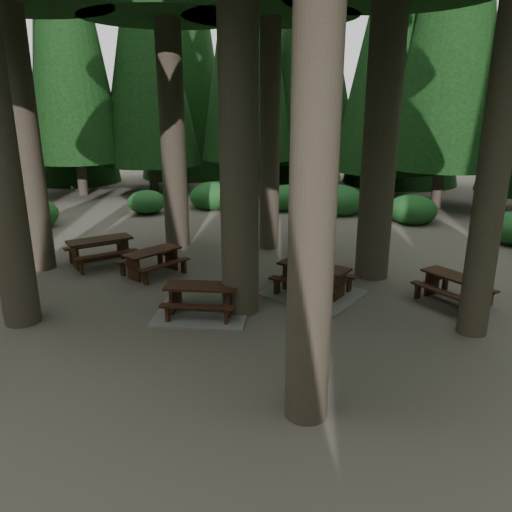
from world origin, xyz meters
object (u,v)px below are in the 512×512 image
Objects in this scene: picnic_table_b at (153,259)px; picnic_table_c at (313,284)px; picnic_table_f at (100,248)px; picnic_table_d at (454,285)px; picnic_table_a at (202,305)px.

picnic_table_c is (4.41, 1.18, -0.21)m from picnic_table_b.
picnic_table_b is 1.94m from picnic_table_f.
picnic_table_f is (-9.39, -2.82, 0.07)m from picnic_table_d.
picnic_table_a is 1.36× the size of picnic_table_d.
picnic_table_f is at bearing 138.35° from picnic_table_a.
picnic_table_a is 1.18× the size of picnic_table_f.
picnic_table_c is 1.02× the size of picnic_table_f.
picnic_table_f reaches higher than picnic_table_b.
picnic_table_b is at bearing -60.03° from picnic_table_f.
picnic_table_c is 1.18× the size of picnic_table_d.
picnic_table_b is 7.90m from picnic_table_d.
picnic_table_d is at bearing -62.78° from picnic_table_b.
picnic_table_a is 3.20m from picnic_table_b.
picnic_table_d is (3.05, 1.41, 0.20)m from picnic_table_c.
picnic_table_a is 2.94m from picnic_table_c.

